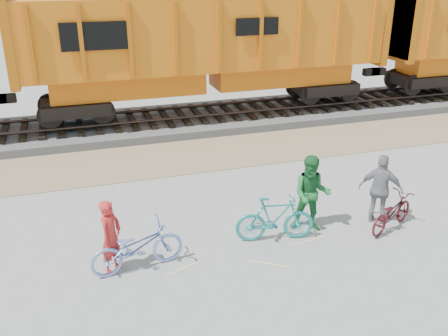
{
  "coord_description": "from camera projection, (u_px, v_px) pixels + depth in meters",
  "views": [
    {
      "loc": [
        -2.89,
        -9.51,
        6.0
      ],
      "look_at": [
        0.64,
        1.5,
        1.18
      ],
      "focal_mm": 40.0,
      "sensor_mm": 36.0,
      "label": 1
    }
  ],
  "objects": [
    {
      "name": "ground",
      "position": [
        217.0,
        242.0,
        11.48
      ],
      "size": [
        120.0,
        120.0,
        0.0
      ],
      "primitive_type": "plane",
      "color": "#9E9E99",
      "rests_on": "ground"
    },
    {
      "name": "bicycle_teal",
      "position": [
        275.0,
        219.0,
        11.38
      ],
      "size": [
        1.88,
        0.85,
        1.09
      ],
      "primitive_type": "imported",
      "rotation": [
        0.0,
        0.0,
        1.38
      ],
      "color": "teal",
      "rests_on": "ground"
    },
    {
      "name": "gravel_strip",
      "position": [
        168.0,
        158.0,
        16.31
      ],
      "size": [
        120.0,
        3.0,
        0.02
      ],
      "primitive_type": "cube",
      "color": "tan",
      "rests_on": "ground"
    },
    {
      "name": "hopper_car_center",
      "position": [
        207.0,
        46.0,
        18.9
      ],
      "size": [
        14.0,
        3.13,
        4.65
      ],
      "color": "black",
      "rests_on": "track"
    },
    {
      "name": "ballast_bed",
      "position": [
        149.0,
        123.0,
        19.33
      ],
      "size": [
        120.0,
        4.0,
        0.3
      ],
      "primitive_type": "cube",
      "color": "slate",
      "rests_on": "ground"
    },
    {
      "name": "track",
      "position": [
        149.0,
        115.0,
        19.21
      ],
      "size": [
        120.0,
        2.6,
        0.24
      ],
      "color": "black",
      "rests_on": "ballast_bed"
    },
    {
      "name": "person_woman",
      "position": [
        381.0,
        189.0,
        12.06
      ],
      "size": [
        1.08,
        0.98,
        1.76
      ],
      "primitive_type": "imported",
      "rotation": [
        0.0,
        0.0,
        2.47
      ],
      "color": "gray",
      "rests_on": "ground"
    },
    {
      "name": "bicycle_maroon",
      "position": [
        392.0,
        212.0,
        11.9
      ],
      "size": [
        1.74,
        1.23,
        0.87
      ],
      "primitive_type": "imported",
      "rotation": [
        0.0,
        0.0,
        2.02
      ],
      "color": "#4B1117",
      "rests_on": "ground"
    },
    {
      "name": "person_man",
      "position": [
        311.0,
        194.0,
        11.68
      ],
      "size": [
        1.13,
        1.04,
        1.88
      ],
      "primitive_type": "imported",
      "rotation": [
        0.0,
        0.0,
        -0.45
      ],
      "color": "#1F6930",
      "rests_on": "ground"
    },
    {
      "name": "person_solo",
      "position": [
        111.0,
        237.0,
        10.15
      ],
      "size": [
        0.65,
        0.7,
        1.6
      ],
      "primitive_type": "imported",
      "rotation": [
        0.0,
        0.0,
        0.95
      ],
      "color": "red",
      "rests_on": "ground"
    },
    {
      "name": "bicycle_blue",
      "position": [
        137.0,
        247.0,
        10.31
      ],
      "size": [
        2.07,
        0.98,
        1.04
      ],
      "primitive_type": "imported",
      "rotation": [
        0.0,
        0.0,
        1.72
      ],
      "color": "#7997DE",
      "rests_on": "ground"
    }
  ]
}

